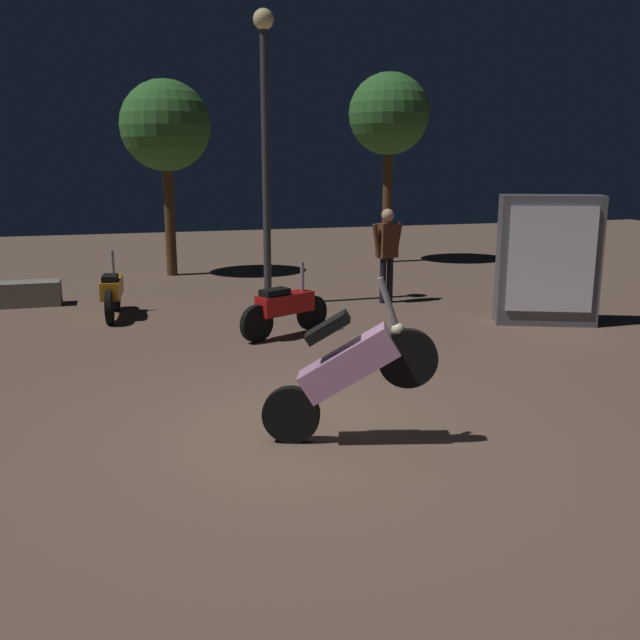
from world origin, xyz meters
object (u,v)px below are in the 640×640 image
motorcycle_orange_parked_left (112,292)px  motorcycle_red_parked_right (285,308)px  streetlamp_near (265,123)px  motorcycle_pink_foreground (348,369)px  person_rider_beside (387,247)px  kiosk_billboard (548,260)px

motorcycle_orange_parked_left → motorcycle_red_parked_right: 3.30m
motorcycle_orange_parked_left → streetlamp_near: bearing=-78.9°
motorcycle_pink_foreground → motorcycle_orange_parked_left: (-2.18, 6.37, -0.31)m
person_rider_beside → motorcycle_orange_parked_left: bearing=-106.0°
motorcycle_pink_foreground → streetlamp_near: 7.13m
motorcycle_orange_parked_left → streetlamp_near: size_ratio=0.32×
person_rider_beside → motorcycle_pink_foreground: bearing=-38.7°
person_rider_beside → kiosk_billboard: 3.01m
person_rider_beside → kiosk_billboard: (1.89, -2.34, -0.01)m
motorcycle_orange_parked_left → person_rider_beside: person_rider_beside is taller
motorcycle_red_parked_right → streetlamp_near: 3.70m
motorcycle_orange_parked_left → kiosk_billboard: 7.31m
kiosk_billboard → person_rider_beside: bearing=-29.3°
motorcycle_pink_foreground → streetlamp_near: streetlamp_near is taller
motorcycle_orange_parked_left → person_rider_beside: bearing=-85.8°
motorcycle_orange_parked_left → motorcycle_pink_foreground: bearing=-155.6°
motorcycle_red_parked_right → kiosk_billboard: (4.31, -0.35, 0.61)m
motorcycle_pink_foreground → person_rider_beside: size_ratio=0.93×
streetlamp_near → motorcycle_orange_parked_left: bearing=-174.3°
motorcycle_pink_foreground → streetlamp_near: (0.59, 6.65, 2.52)m
motorcycle_pink_foreground → kiosk_billboard: (4.68, 3.92, 0.31)m
person_rider_beside → streetlamp_near: streetlamp_near is taller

